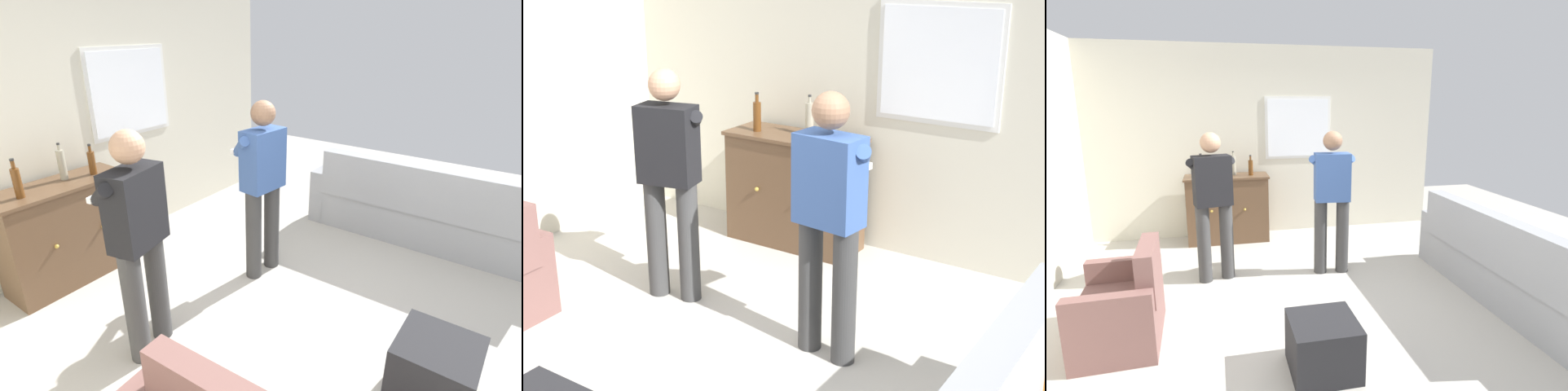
{
  "view_description": "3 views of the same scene",
  "coord_description": "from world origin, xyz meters",
  "views": [
    {
      "loc": [
        -2.35,
        -1.12,
        2.27
      ],
      "look_at": [
        0.08,
        0.62,
        1.01
      ],
      "focal_mm": 28.0,
      "sensor_mm": 36.0,
      "label": 1
    },
    {
      "loc": [
        2.5,
        -2.62,
        2.45
      ],
      "look_at": [
        0.29,
        0.69,
        1.08
      ],
      "focal_mm": 50.0,
      "sensor_mm": 36.0,
      "label": 2
    },
    {
      "loc": [
        -0.8,
        -3.51,
        2.0
      ],
      "look_at": [
        0.15,
        0.68,
        1.0
      ],
      "focal_mm": 28.0,
      "sensor_mm": 36.0,
      "label": 3
    }
  ],
  "objects": [
    {
      "name": "sideboard_cabinet",
      "position": [
        -0.67,
        2.3,
        0.49
      ],
      "size": [
        1.18,
        0.49,
        0.97
      ],
      "color": "brown",
      "rests_on": "ground"
    },
    {
      "name": "bottle_spirits_clear",
      "position": [
        -1.01,
        2.24,
        1.1
      ],
      "size": [
        0.07,
        0.07,
        0.33
      ],
      "color": "#593314",
      "rests_on": "sideboard_cabinet"
    },
    {
      "name": "ottoman",
      "position": [
        -0.08,
        -0.88,
        0.21
      ],
      "size": [
        0.5,
        0.5,
        0.42
      ],
      "primitive_type": "cube",
      "color": "black",
      "rests_on": "ground"
    },
    {
      "name": "person_standing_right",
      "position": [
        0.49,
        0.89,
        0.94
      ],
      "size": [
        0.55,
        0.49,
        1.68
      ],
      "color": "#383838",
      "rests_on": "ground"
    },
    {
      "name": "couch",
      "position": [
        1.96,
        -0.24,
        0.35
      ],
      "size": [
        0.57,
        2.61,
        0.93
      ],
      "color": "gray",
      "rests_on": "ground"
    },
    {
      "name": "wall_back_with_window",
      "position": [
        0.01,
        2.66,
        1.41
      ],
      "size": [
        5.2,
        0.15,
        2.8
      ],
      "color": "beige",
      "rests_on": "ground"
    },
    {
      "name": "bottle_wine_green",
      "position": [
        -0.57,
        2.36,
        1.11
      ],
      "size": [
        0.07,
        0.07,
        0.34
      ],
      "color": "gray",
      "rests_on": "sideboard_cabinet"
    },
    {
      "name": "ground",
      "position": [
        0.0,
        0.0,
        0.0
      ],
      "size": [
        10.4,
        10.4,
        0.0
      ],
      "primitive_type": "plane",
      "color": "#B2ADA3"
    },
    {
      "name": "bottle_liquor_amber",
      "position": [
        -0.33,
        2.27,
        1.08
      ],
      "size": [
        0.07,
        0.07,
        0.29
      ],
      "color": "#593314",
      "rests_on": "sideboard_cabinet"
    },
    {
      "name": "person_standing_left",
      "position": [
        -0.86,
        0.97,
        0.94
      ],
      "size": [
        0.54,
        0.51,
        1.68
      ],
      "color": "#383838",
      "rests_on": "ground"
    }
  ]
}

